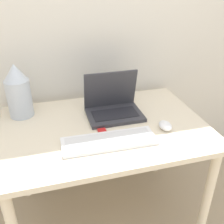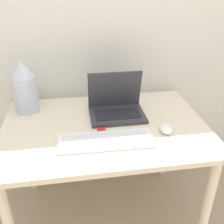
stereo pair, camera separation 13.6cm
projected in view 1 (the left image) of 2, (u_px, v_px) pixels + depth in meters
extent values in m
cube|color=silver|center=(84.00, 9.00, 1.55)|extent=(6.00, 0.05, 2.50)
cube|color=beige|center=(104.00, 128.00, 1.45)|extent=(1.12, 0.76, 0.03)
cylinder|color=beige|center=(207.00, 199.00, 1.46)|extent=(0.05, 0.05, 0.67)
cylinder|color=beige|center=(21.00, 158.00, 1.77)|extent=(0.05, 0.05, 0.67)
cylinder|color=beige|center=(158.00, 135.00, 2.01)|extent=(0.05, 0.05, 0.67)
cube|color=#333338|center=(114.00, 115.00, 1.53)|extent=(0.31, 0.23, 0.02)
cube|color=black|center=(115.00, 114.00, 1.51)|extent=(0.26, 0.13, 0.00)
cube|color=#333338|center=(110.00, 89.00, 1.54)|extent=(0.31, 0.05, 0.23)
cube|color=#0F1938|center=(110.00, 88.00, 1.55)|extent=(0.28, 0.04, 0.19)
cube|color=white|center=(109.00, 141.00, 1.29)|extent=(0.47, 0.17, 0.02)
cube|color=silver|center=(109.00, 139.00, 1.29)|extent=(0.43, 0.14, 0.00)
ellipsoid|color=white|center=(165.00, 126.00, 1.40)|extent=(0.06, 0.09, 0.04)
cylinder|color=silver|center=(19.00, 98.00, 1.49)|extent=(0.14, 0.14, 0.22)
cone|color=silver|center=(15.00, 72.00, 1.41)|extent=(0.13, 0.13, 0.09)
cube|color=red|center=(102.00, 131.00, 1.38)|extent=(0.04, 0.05, 0.01)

